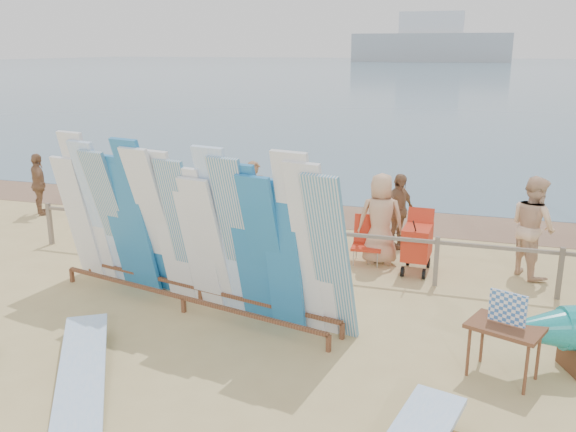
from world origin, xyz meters
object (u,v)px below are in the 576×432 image
(beachgoer_1, at_px, (255,197))
(beach_chair_right, at_px, (367,250))
(flat_board_a, at_px, (83,381))
(beachgoer_2, at_px, (169,198))
(beachgoer_extra_1, at_px, (39,184))
(vendor_table, at_px, (503,350))
(beachgoer_0, at_px, (129,188))
(main_surfboard_rack, at_px, (190,234))
(beach_chair_left, at_px, (324,245))
(stroller, at_px, (417,248))
(beachgoer_6, at_px, (381,219))
(beachgoer_8, at_px, (533,227))
(beachgoer_4, at_px, (398,211))

(beachgoer_1, bearing_deg, beach_chair_right, -49.48)
(flat_board_a, bearing_deg, beachgoer_2, 76.13)
(beachgoer_1, height_order, beachgoer_extra_1, beachgoer_1)
(beach_chair_right, xyz_separation_m, beachgoer_2, (-4.60, 0.65, 0.55))
(vendor_table, relative_size, beachgoer_0, 0.63)
(main_surfboard_rack, bearing_deg, beach_chair_left, 78.48)
(stroller, distance_m, beachgoer_extra_1, 9.51)
(vendor_table, bearing_deg, beachgoer_6, 141.03)
(flat_board_a, relative_size, beach_chair_left, 3.43)
(beachgoer_8, bearing_deg, beachgoer_2, 52.87)
(vendor_table, distance_m, beachgoer_8, 4.05)
(beachgoer_0, bearing_deg, main_surfboard_rack, -111.40)
(main_surfboard_rack, xyz_separation_m, beachgoer_4, (2.74, 4.08, -0.46))
(main_surfboard_rack, height_order, vendor_table, main_surfboard_rack)
(flat_board_a, xyz_separation_m, stroller, (3.62, 5.17, 0.46))
(vendor_table, height_order, beach_chair_left, vendor_table)
(beachgoer_2, distance_m, beachgoer_0, 1.15)
(main_surfboard_rack, distance_m, beachgoer_2, 4.29)
(beachgoer_0, xyz_separation_m, beachgoer_6, (5.95, -0.79, -0.04))
(main_surfboard_rack, xyz_separation_m, beachgoer_6, (2.54, 3.01, -0.36))
(beachgoer_extra_1, distance_m, beachgoer_6, 8.73)
(beach_chair_right, bearing_deg, beachgoer_8, 0.65)
(vendor_table, distance_m, beach_chair_right, 4.46)
(flat_board_a, relative_size, beachgoer_8, 1.45)
(beachgoer_8, bearing_deg, flat_board_a, 101.20)
(vendor_table, relative_size, beachgoer_6, 0.66)
(beach_chair_right, xyz_separation_m, beachgoer_4, (0.43, 1.13, 0.52))
(main_surfboard_rack, relative_size, beachgoer_8, 2.97)
(main_surfboard_rack, relative_size, beachgoer_0, 2.99)
(beachgoer_1, bearing_deg, vendor_table, -68.63)
(vendor_table, xyz_separation_m, beach_chair_right, (-2.39, 3.76, -0.12))
(beach_chair_right, distance_m, beachgoer_4, 1.32)
(beach_chair_left, relative_size, beachgoer_8, 0.42)
(stroller, bearing_deg, beach_chair_right, 169.19)
(flat_board_a, xyz_separation_m, beachgoer_extra_1, (-5.79, 6.53, 0.77))
(beachgoer_2, relative_size, beachgoer_6, 0.92)
(stroller, bearing_deg, flat_board_a, -122.42)
(beachgoer_0, bearing_deg, beachgoer_6, -70.89)
(flat_board_a, xyz_separation_m, beachgoer_4, (3.09, 6.54, 0.79))
(vendor_table, xyz_separation_m, beachgoer_extra_1, (-10.83, 4.89, 0.39))
(vendor_table, height_order, beachgoer_0, beachgoer_0)
(flat_board_a, distance_m, beach_chair_right, 6.02)
(beachgoer_1, bearing_deg, beachgoer_4, -27.56)
(beachgoer_4, relative_size, beachgoer_0, 0.85)
(flat_board_a, height_order, beachgoer_extra_1, beachgoer_extra_1)
(main_surfboard_rack, distance_m, beachgoer_extra_1, 7.37)
(beachgoer_4, xyz_separation_m, beachgoer_6, (-0.20, -1.07, 0.10))
(main_surfboard_rack, height_order, beachgoer_8, main_surfboard_rack)
(beachgoer_1, bearing_deg, flat_board_a, -112.92)
(vendor_table, bearing_deg, beach_chair_left, 151.72)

